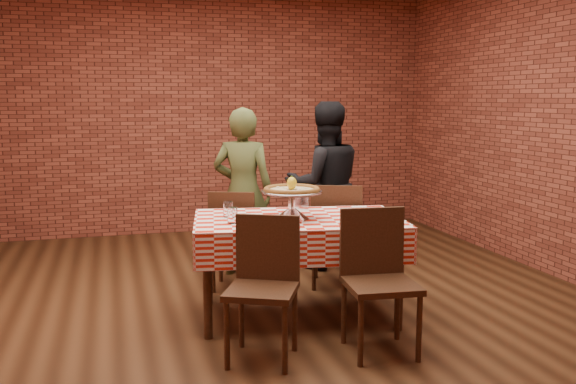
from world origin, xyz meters
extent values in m
plane|color=black|center=(0.00, 0.00, 0.00)|extent=(6.00, 6.00, 0.00)
plane|color=maroon|center=(0.00, 3.00, 1.45)|extent=(5.50, 0.00, 5.50)
cube|color=#3E2416|center=(0.16, -0.28, 0.38)|extent=(1.62, 1.13, 0.75)
cylinder|color=beige|center=(0.11, -0.30, 0.97)|extent=(0.56, 0.56, 0.03)
ellipsoid|color=yellow|center=(0.11, -0.30, 1.02)|extent=(0.10, 0.10, 0.09)
cylinder|color=white|center=(-0.34, -0.34, 0.81)|extent=(0.08, 0.08, 0.11)
cylinder|color=white|center=(-0.33, -0.10, 0.81)|extent=(0.08, 0.08, 0.11)
cylinder|color=white|center=(0.67, -0.40, 0.76)|extent=(0.19, 0.19, 0.01)
cube|color=white|center=(0.68, -0.56, 0.76)|extent=(0.06, 0.04, 0.00)
cube|color=white|center=(0.79, -0.54, 0.76)|extent=(0.06, 0.05, 0.00)
cube|color=silver|center=(0.29, 0.05, 0.83)|extent=(0.13, 0.12, 0.15)
imported|color=#454F26|center=(0.01, 0.97, 0.78)|extent=(0.67, 0.58, 1.55)
imported|color=black|center=(0.82, 1.00, 0.80)|extent=(0.82, 0.66, 1.60)
camera|label=1|loc=(-1.15, -4.64, 1.64)|focal=39.12mm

